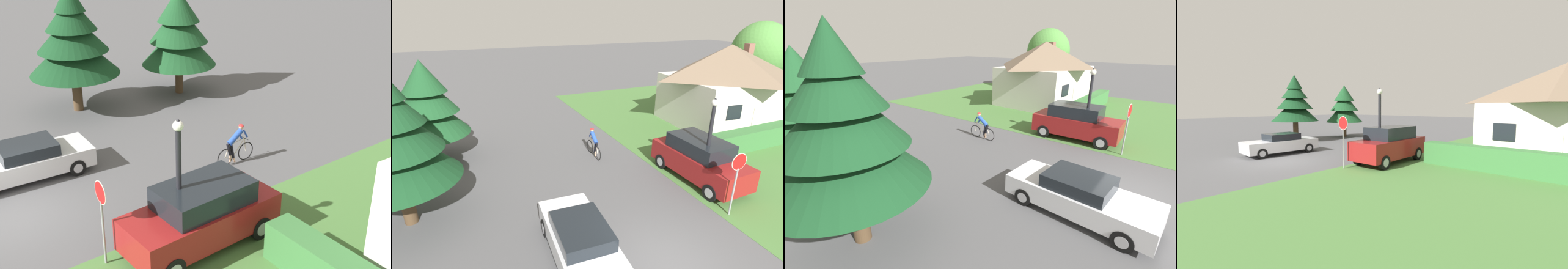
# 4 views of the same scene
# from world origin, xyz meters

# --- Properties ---
(ground_plane) EXTENTS (140.00, 140.00, 0.00)m
(ground_plane) POSITION_xyz_m (0.00, 0.00, 0.00)
(ground_plane) COLOR #515154
(grass_verge_right) EXTENTS (16.00, 36.00, 0.01)m
(grass_verge_right) POSITION_xyz_m (11.61, 4.00, 0.01)
(grass_verge_right) COLOR #477538
(grass_verge_right) RESTS_ON ground
(cottage_house) EXTENTS (8.35, 7.04, 5.51)m
(cottage_house) POSITION_xyz_m (12.36, 9.86, 2.86)
(cottage_house) COLOR beige
(cottage_house) RESTS_ON ground
(hedge_row) EXTENTS (10.07, 0.90, 1.19)m
(hedge_row) POSITION_xyz_m (11.52, 5.56, 0.60)
(hedge_row) COLOR #387038
(hedge_row) RESTS_ON ground
(sedan_left_lane) EXTENTS (2.08, 4.87, 1.38)m
(sedan_left_lane) POSITION_xyz_m (-2.28, 1.39, 0.68)
(sedan_left_lane) COLOR silver
(sedan_left_lane) RESTS_ON ground
(cyclist) EXTENTS (0.44, 1.79, 1.59)m
(cyclist) POSITION_xyz_m (1.37, 8.35, 0.75)
(cyclist) COLOR black
(cyclist) RESTS_ON ground
(parked_suv_right) EXTENTS (2.09, 4.86, 2.04)m
(parked_suv_right) POSITION_xyz_m (4.87, 4.05, 1.03)
(parked_suv_right) COLOR maroon
(parked_suv_right) RESTS_ON ground
(stop_sign) EXTENTS (0.69, 0.07, 2.68)m
(stop_sign) POSITION_xyz_m (4.00, 1.29, 1.88)
(stop_sign) COLOR gray
(stop_sign) RESTS_ON ground
(street_lamp) EXTENTS (0.31, 0.31, 4.19)m
(street_lamp) POSITION_xyz_m (4.64, 3.43, 2.46)
(street_lamp) COLOR black
(street_lamp) RESTS_ON ground
(conifer_tall_near) EXTENTS (4.23, 4.23, 6.07)m
(conifer_tall_near) POSITION_xyz_m (-7.47, 5.87, 3.47)
(conifer_tall_near) COLOR #4C3823
(conifer_tall_near) RESTS_ON ground
(conifer_tall_far) EXTENTS (3.83, 3.83, 5.39)m
(conifer_tall_far) POSITION_xyz_m (-6.63, 11.26, 3.19)
(conifer_tall_far) COLOR #4C3823
(conifer_tall_far) RESTS_ON ground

